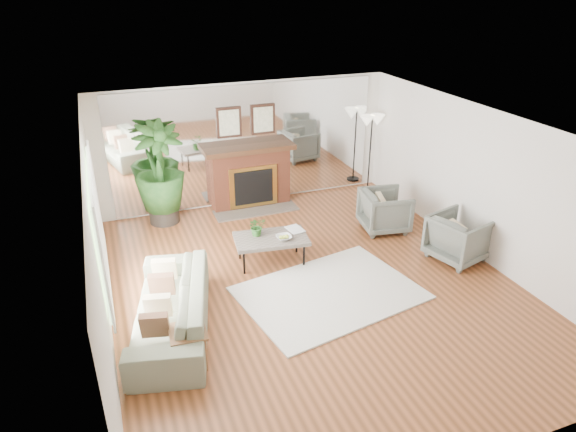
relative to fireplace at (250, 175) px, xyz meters
name	(u,v)px	position (x,y,z in m)	size (l,w,h in m)	color
ground	(313,285)	(0.00, -3.26, -0.66)	(7.00, 7.00, 0.00)	brown
wall_left	(98,247)	(-2.99, -3.26, 0.59)	(0.02, 7.00, 2.50)	white
wall_right	(482,185)	(2.99, -3.26, 0.59)	(0.02, 7.00, 2.50)	white
wall_back	(246,144)	(0.00, 0.23, 0.59)	(6.00, 0.02, 2.50)	white
mirror_panel	(246,145)	(0.00, 0.21, 0.59)	(5.40, 0.04, 2.40)	silver
window_panel	(98,227)	(-2.96, -2.86, 0.69)	(0.04, 2.40, 1.50)	#B2E09E
fireplace	(250,175)	(0.00, 0.00, 0.00)	(1.85, 0.83, 2.05)	brown
area_rug	(330,293)	(0.14, -3.57, -0.65)	(2.59, 1.85, 0.03)	white
coffee_table	(271,239)	(-0.38, -2.38, -0.22)	(1.27, 0.84, 0.48)	#62584D
sofa	(171,307)	(-2.22, -3.58, -0.31)	(2.41, 0.94, 0.70)	slate
armchair_back	(385,211)	(2.01, -1.96, -0.28)	(0.82, 0.84, 0.77)	slate
armchair_front	(459,238)	(2.60, -3.36, -0.27)	(0.84, 0.87, 0.79)	slate
side_table	(188,336)	(-2.13, -4.36, -0.24)	(0.47, 0.47, 0.50)	brown
potted_ficus	(159,171)	(-1.81, -0.16, 0.39)	(1.10, 1.10, 1.96)	black
floor_lamp	(372,127)	(2.66, -0.16, 0.79)	(0.55, 0.31, 1.70)	black
tabletop_plant	(257,226)	(-0.57, -2.23, -0.02)	(0.29, 0.25, 0.32)	#346425
fruit_bowl	(284,237)	(-0.21, -2.52, -0.15)	(0.25, 0.25, 0.06)	brown
book	(289,231)	(-0.04, -2.30, -0.17)	(0.24, 0.33, 0.02)	brown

